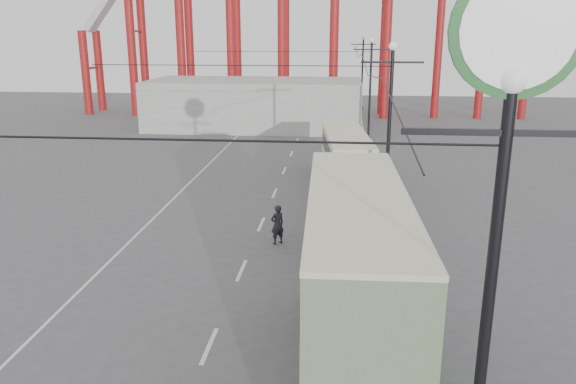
# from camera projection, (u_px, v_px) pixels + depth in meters

# --- Properties ---
(road_markings) EXTENTS (12.52, 120.00, 0.01)m
(road_markings) POSITION_uv_depth(u_px,v_px,m) (272.00, 204.00, 33.18)
(road_markings) COLOR silver
(road_markings) RESTS_ON ground
(lamp_post_near) EXTENTS (3.20, 0.44, 10.80)m
(lamp_post_near) POSITION_uv_depth(u_px,v_px,m) (504.00, 161.00, 8.70)
(lamp_post_near) COLOR black
(lamp_post_near) RESTS_ON ground
(lamp_post_mid) EXTENTS (3.20, 0.44, 9.32)m
(lamp_post_mid) POSITION_uv_depth(u_px,v_px,m) (389.00, 132.00, 29.68)
(lamp_post_mid) COLOR black
(lamp_post_mid) RESTS_ON ground
(lamp_post_far) EXTENTS (3.20, 0.44, 9.32)m
(lamp_post_far) POSITION_uv_depth(u_px,v_px,m) (370.00, 91.00, 50.74)
(lamp_post_far) COLOR black
(lamp_post_far) RESTS_ON ground
(lamp_post_distant) EXTENTS (3.20, 0.44, 9.32)m
(lamp_post_distant) POSITION_uv_depth(u_px,v_px,m) (362.00, 74.00, 71.80)
(lamp_post_distant) COLOR black
(lamp_post_distant) RESTS_ON ground
(fairground_shed) EXTENTS (22.00, 10.00, 5.00)m
(fairground_shed) POSITION_uv_depth(u_px,v_px,m) (255.00, 104.00, 59.09)
(fairground_shed) COLOR gray
(fairground_shed) RESTS_ON ground
(double_decker_bus) EXTENTS (2.93, 10.57, 5.64)m
(double_decker_bus) POSITION_uv_depth(u_px,v_px,m) (355.00, 278.00, 15.68)
(double_decker_bus) COLOR #323A1F
(double_decker_bus) RESTS_ON ground
(single_decker_green) EXTENTS (2.34, 9.98, 2.82)m
(single_decker_green) POSITION_uv_depth(u_px,v_px,m) (353.00, 208.00, 27.11)
(single_decker_green) COLOR #6A7A59
(single_decker_green) RESTS_ON ground
(single_decker_cream) EXTENTS (3.66, 10.74, 3.28)m
(single_decker_cream) POSITION_uv_depth(u_px,v_px,m) (346.00, 155.00, 37.69)
(single_decker_cream) COLOR beige
(single_decker_cream) RESTS_ON ground
(pedestrian) EXTENTS (0.84, 0.80, 1.94)m
(pedestrian) POSITION_uv_depth(u_px,v_px,m) (277.00, 224.00, 26.68)
(pedestrian) COLOR black
(pedestrian) RESTS_ON ground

